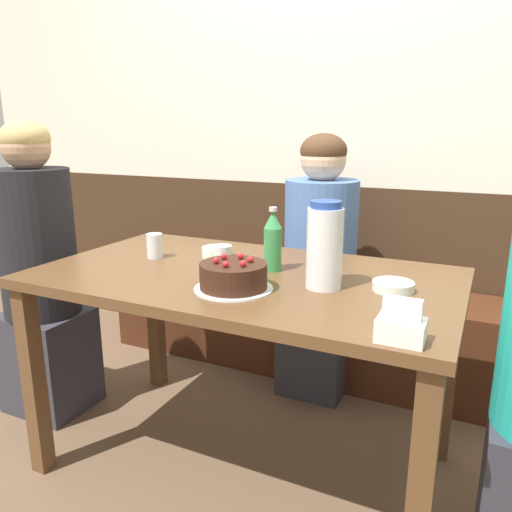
# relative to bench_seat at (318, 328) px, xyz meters

# --- Properties ---
(ground_plane) EXTENTS (12.00, 12.00, 0.00)m
(ground_plane) POSITION_rel_bench_seat_xyz_m (0.00, -0.83, -0.23)
(ground_plane) COLOR brown
(back_wall) EXTENTS (4.80, 0.04, 2.50)m
(back_wall) POSITION_rel_bench_seat_xyz_m (0.00, 0.22, 1.02)
(back_wall) COLOR #3D2819
(back_wall) RESTS_ON ground_plane
(bench_seat) EXTENTS (2.29, 0.38, 0.47)m
(bench_seat) POSITION_rel_bench_seat_xyz_m (0.00, 0.00, 0.00)
(bench_seat) COLOR #472314
(bench_seat) RESTS_ON ground_plane
(dining_table) EXTENTS (1.42, 0.81, 0.75)m
(dining_table) POSITION_rel_bench_seat_xyz_m (0.00, -0.83, 0.42)
(dining_table) COLOR brown
(dining_table) RESTS_ON ground_plane
(birthday_cake) EXTENTS (0.24, 0.24, 0.10)m
(birthday_cake) POSITION_rel_bench_seat_xyz_m (0.05, -1.00, 0.56)
(birthday_cake) COLOR white
(birthday_cake) RESTS_ON dining_table
(water_pitcher) EXTENTS (0.11, 0.11, 0.27)m
(water_pitcher) POSITION_rel_bench_seat_xyz_m (0.29, -0.87, 0.65)
(water_pitcher) COLOR white
(water_pitcher) RESTS_ON dining_table
(soju_bottle) EXTENTS (0.06, 0.06, 0.22)m
(soju_bottle) POSITION_rel_bench_seat_xyz_m (0.07, -0.76, 0.62)
(soju_bottle) COLOR #388E4C
(soju_bottle) RESTS_ON dining_table
(napkin_holder) EXTENTS (0.11, 0.08, 0.11)m
(napkin_holder) POSITION_rel_bench_seat_xyz_m (0.58, -1.17, 0.55)
(napkin_holder) COLOR white
(napkin_holder) RESTS_ON dining_table
(bowl_soup_white) EXTENTS (0.13, 0.13, 0.03)m
(bowl_soup_white) POSITION_rel_bench_seat_xyz_m (0.50, -0.81, 0.53)
(bowl_soup_white) COLOR white
(bowl_soup_white) RESTS_ON dining_table
(bowl_rice_small) EXTENTS (0.12, 0.12, 0.04)m
(bowl_rice_small) POSITION_rel_bench_seat_xyz_m (-0.19, -0.68, 0.53)
(bowl_rice_small) COLOR white
(bowl_rice_small) RESTS_ON dining_table
(glass_water_tall) EXTENTS (0.07, 0.07, 0.07)m
(glass_water_tall) POSITION_rel_bench_seat_xyz_m (-0.11, -0.78, 0.55)
(glass_water_tall) COLOR silver
(glass_water_tall) RESTS_ON dining_table
(glass_tumbler_short) EXTENTS (0.06, 0.06, 0.09)m
(glass_tumbler_short) POSITION_rel_bench_seat_xyz_m (-0.40, -0.79, 0.56)
(glass_tumbler_short) COLOR silver
(glass_tumbler_short) RESTS_ON dining_table
(person_teal_shirt) EXTENTS (0.33, 0.34, 1.21)m
(person_teal_shirt) POSITION_rel_bench_seat_xyz_m (0.05, -0.16, 0.35)
(person_teal_shirt) COLOR #33333D
(person_teal_shirt) RESTS_ON ground_plane
(person_grey_tee) EXTENTS (0.34, 0.31, 1.26)m
(person_grey_tee) POSITION_rel_bench_seat_xyz_m (-0.97, -0.85, 0.36)
(person_grey_tee) COLOR #33333D
(person_grey_tee) RESTS_ON ground_plane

